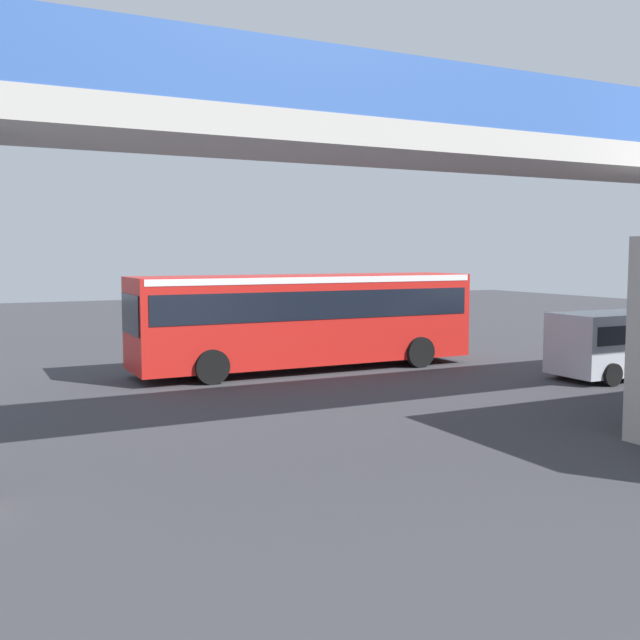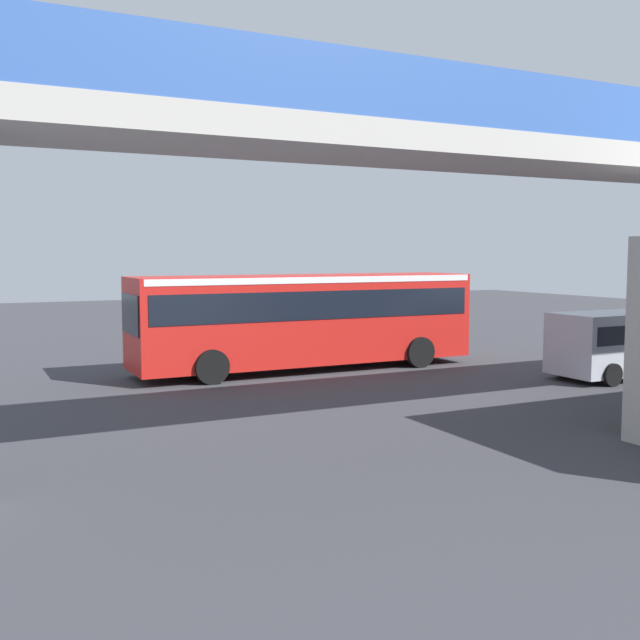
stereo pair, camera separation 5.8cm
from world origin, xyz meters
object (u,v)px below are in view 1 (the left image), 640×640
at_px(bicycle_orange, 613,345).
at_px(pedestrian, 254,332).
at_px(parked_van, 624,340).
at_px(traffic_sign, 436,298).
at_px(city_bus, 306,313).

relative_size(bicycle_orange, pedestrian, 0.99).
xyz_separation_m(parked_van, bicycle_orange, (-3.90, -3.90, -0.81)).
bearing_deg(bicycle_orange, traffic_sign, -62.72).
distance_m(city_bus, parked_van, 10.11).
height_order(city_bus, pedestrian, city_bus).
bearing_deg(parked_van, bicycle_orange, -135.00).
bearing_deg(parked_van, pedestrian, -49.54).
height_order(pedestrian, traffic_sign, traffic_sign).
xyz_separation_m(bicycle_orange, traffic_sign, (3.46, -6.71, 1.52)).
bearing_deg(traffic_sign, city_bus, 28.98).
xyz_separation_m(parked_van, pedestrian, (8.48, -9.95, -0.30)).
bearing_deg(pedestrian, city_bus, 93.36).
height_order(parked_van, traffic_sign, traffic_sign).
distance_m(parked_van, pedestrian, 13.08).
distance_m(parked_van, bicycle_orange, 5.58).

